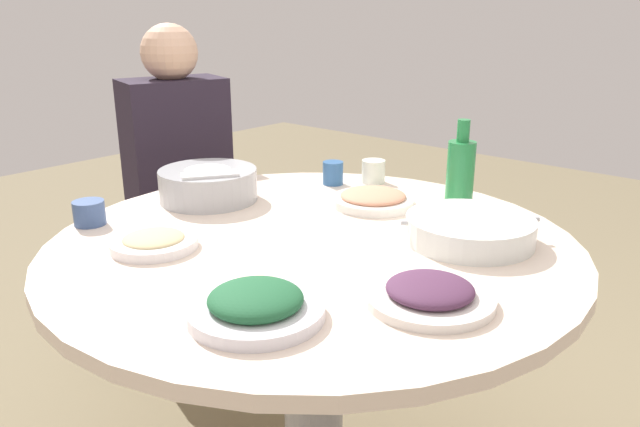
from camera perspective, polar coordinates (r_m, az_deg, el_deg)
name	(u,v)px	position (r m, az deg, el deg)	size (l,w,h in m)	color
round_dining_table	(313,296)	(1.52, -0.62, -7.51)	(1.24, 1.24, 0.73)	#99999E
rice_bowl	(208,184)	(1.77, -10.18, 2.67)	(0.27, 0.27, 0.10)	#B2B5BA
soup_bowl	(470,230)	(1.48, 13.52, -1.51)	(0.30, 0.30, 0.06)	white
dish_greens	(256,305)	(1.11, -5.89, -8.34)	(0.24, 0.24, 0.06)	silver
dish_shrimp	(373,199)	(1.71, 4.88, 1.37)	(0.23, 0.23, 0.04)	white
dish_noodles	(154,242)	(1.46, -14.93, -2.49)	(0.20, 0.20, 0.04)	white
dish_eggplant	(430,294)	(1.17, 10.00, -7.24)	(0.24, 0.24, 0.05)	silver
green_bottle	(461,170)	(1.75, 12.72, 3.92)	(0.08, 0.08, 0.23)	#278947
tea_cup_near	(89,213)	(1.66, -20.34, 0.06)	(0.08, 0.08, 0.06)	#3B558A
tea_cup_far	(333,173)	(1.91, 1.19, 3.73)	(0.06, 0.06, 0.07)	#2F5E9A
tea_cup_side	(373,171)	(1.93, 4.90, 3.86)	(0.07, 0.07, 0.07)	white
stool_for_diner_left	(187,294)	(2.42, -12.04, -7.20)	(0.35, 0.35, 0.44)	brown
diner_left	(177,155)	(2.25, -12.95, 5.28)	(0.40, 0.42, 0.76)	#2D333D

